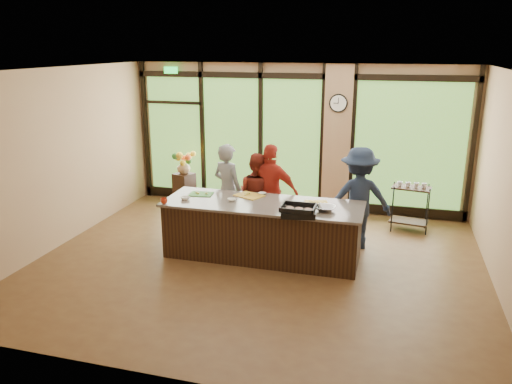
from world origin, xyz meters
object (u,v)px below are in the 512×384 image
Objects in this scene: cook_left at (228,190)px; roasting_pan at (298,213)px; bar_cart at (410,202)px; cook_right at (359,198)px; island_base at (263,231)px; flower_stand at (185,190)px.

cook_left is 1.94m from roasting_pan.
cook_left is 3.39m from bar_cart.
cook_left is at bearing -12.07° from cook_right.
cook_right is at bearing 48.26° from roasting_pan.
cook_left is at bearing 137.99° from island_base.
cook_left is at bearing -150.89° from bar_cart.
bar_cart is at bearing 44.20° from roasting_pan.
roasting_pan reaches higher than bar_cart.
bar_cart is (3.18, 1.13, -0.29)m from cook_left.
cook_right is 1.52m from roasting_pan.
cook_right is 1.41m from bar_cart.
flower_stand is at bearing 137.51° from island_base.
island_base is 1.21m from cook_left.
bar_cart is (0.88, 1.06, -0.31)m from cook_right.
bar_cart is at bearing -136.48° from cook_left.
cook_left is (-0.84, 0.76, 0.41)m from island_base.
island_base is at bearing 161.85° from cook_left.
roasting_pan is (-0.79, -1.29, 0.10)m from cook_right.
cook_right is 3.46× the size of roasting_pan.
roasting_pan is (0.66, -0.46, 0.52)m from island_base.
roasting_pan is 0.54× the size of bar_cart.
roasting_pan is at bearing 164.90° from cook_left.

